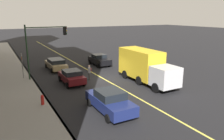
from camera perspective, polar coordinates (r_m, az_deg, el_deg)
name	(u,v)px	position (r m, az deg, el deg)	size (l,w,h in m)	color
ground	(105,79)	(23.95, -1.95, -2.44)	(200.00, 200.00, 0.00)	black
sidewalk_slab	(18,92)	(21.66, -23.31, -5.24)	(80.00, 3.93, 0.15)	gray
curb_edge	(39,89)	(21.87, -18.39, -4.61)	(80.00, 0.16, 0.15)	slate
lane_stripe_center	(105,79)	(23.94, -1.95, -2.43)	(80.00, 0.16, 0.01)	#D8CC4C
car_maroon	(72,76)	(22.72, -10.42, -1.67)	(3.85, 1.95, 1.42)	#591116
car_navy	(110,101)	(16.00, -0.56, -8.02)	(4.65, 2.11, 1.61)	navy
car_tan	(56,64)	(28.94, -14.37, 1.56)	(4.60, 2.02, 1.41)	tan
car_black	(99,60)	(30.59, -3.29, 2.69)	(4.13, 1.97, 1.51)	black
truck_yellow	(145,66)	(22.81, 8.58, 1.07)	(7.63, 2.39, 3.32)	silver
pedestrian_with_backpack	(89,71)	(23.65, -5.89, -0.38)	(0.42, 0.43, 1.61)	#383838
traffic_light_mast	(43,42)	(24.55, -17.51, 6.97)	(0.28, 4.43, 5.87)	#1E3823
street_sign_post	(22,64)	(25.52, -22.30, 1.45)	(0.60, 0.08, 2.87)	slate
fire_hydrant	(42,101)	(17.76, -17.62, -7.58)	(0.24, 0.24, 0.94)	red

